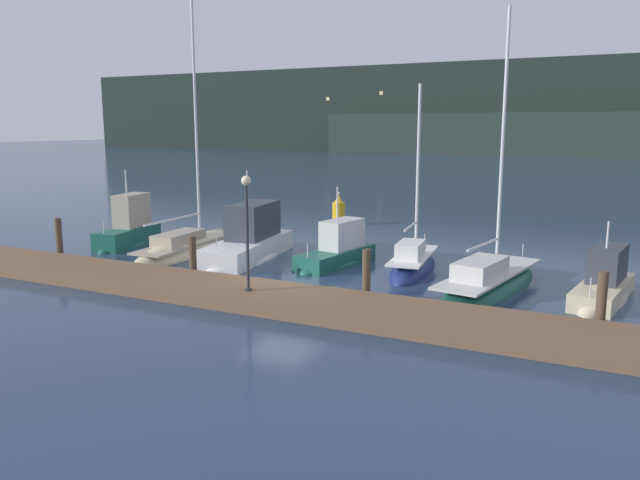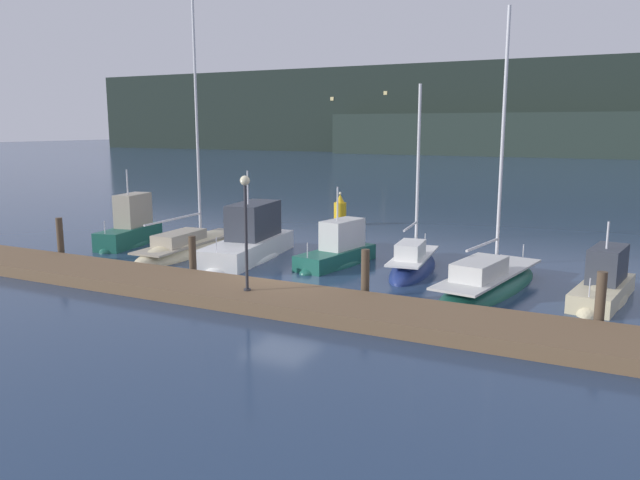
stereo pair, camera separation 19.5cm
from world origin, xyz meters
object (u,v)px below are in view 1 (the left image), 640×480
motorboat_berth_4 (337,257)px  channel_buoy (339,213)px  sailboat_berth_2 (191,250)px  sailboat_berth_6 (488,286)px  motorboat_berth_7 (603,293)px  dock_lamppost (247,214)px  sailboat_berth_5 (413,268)px  motorboat_berth_1 (129,235)px  motorboat_berth_3 (249,248)px

motorboat_berth_4 → channel_buoy: motorboat_berth_4 is taller
sailboat_berth_2 → channel_buoy: size_ratio=6.79×
sailboat_berth_6 → motorboat_berth_7: sailboat_berth_6 is taller
motorboat_berth_7 → dock_lamppost: size_ratio=1.33×
sailboat_berth_5 → dock_lamppost: bearing=-116.3°
motorboat_berth_4 → motorboat_berth_7: size_ratio=0.97×
motorboat_berth_4 → sailboat_berth_6: (6.62, -1.45, -0.20)m
dock_lamppost → channel_buoy: bearing=104.5°
motorboat_berth_1 → motorboat_berth_4: size_ratio=0.97×
motorboat_berth_3 → dock_lamppost: 7.75m
sailboat_berth_5 → motorboat_berth_7: size_ratio=1.60×
motorboat_berth_1 → dock_lamppost: size_ratio=1.26×
sailboat_berth_2 → motorboat_berth_7: size_ratio=2.69×
sailboat_berth_2 → sailboat_berth_6: size_ratio=1.30×
sailboat_berth_6 → channel_buoy: 15.69m
motorboat_berth_1 → motorboat_berth_7: size_ratio=0.95×
motorboat_berth_7 → motorboat_berth_4: bearing=174.3°
sailboat_berth_5 → dock_lamppost: size_ratio=2.13×
sailboat_berth_5 → sailboat_berth_6: (3.34, -1.66, 0.00)m
sailboat_berth_6 → channel_buoy: sailboat_berth_6 is taller
sailboat_berth_2 → motorboat_berth_4: size_ratio=2.76×
motorboat_berth_1 → sailboat_berth_5: sailboat_berth_5 is taller
sailboat_berth_5 → motorboat_berth_1: bearing=-176.9°
motorboat_berth_3 → sailboat_berth_6: 10.75m
sailboat_berth_2 → channel_buoy: sailboat_berth_2 is taller
motorboat_berth_7 → motorboat_berth_1: bearing=178.7°
sailboat_berth_2 → motorboat_berth_4: 7.23m
motorboat_berth_7 → sailboat_berth_5: bearing=170.1°
dock_lamppost → sailboat_berth_5: bearing=63.7°
channel_buoy → motorboat_berth_1: bearing=-122.9°
motorboat_berth_3 → sailboat_berth_6: (10.71, -0.93, -0.33)m
motorboat_berth_1 → channel_buoy: motorboat_berth_1 is taller
sailboat_berth_2 → dock_lamppost: size_ratio=3.57×
channel_buoy → dock_lamppost: size_ratio=0.53×
sailboat_berth_6 → dock_lamppost: 9.02m
sailboat_berth_2 → motorboat_berth_3: 3.13m
motorboat_berth_1 → sailboat_berth_2: size_ratio=0.35×
sailboat_berth_2 → sailboat_berth_5: (10.48, 0.81, 0.04)m
sailboat_berth_2 → motorboat_berth_7: bearing=-1.4°
dock_lamppost → motorboat_berth_3: bearing=122.6°
motorboat_berth_3 → motorboat_berth_4: 4.12m
channel_buoy → dock_lamppost: 17.11m
motorboat_berth_4 → channel_buoy: size_ratio=2.46×
sailboat_berth_5 → sailboat_berth_2: bearing=-175.6°
sailboat_berth_2 → motorboat_berth_4: (7.20, 0.60, 0.24)m
sailboat_berth_5 → sailboat_berth_6: size_ratio=0.77×
motorboat_berth_4 → dock_lamppost: size_ratio=1.29×
motorboat_berth_3 → channel_buoy: (-0.29, 10.25, 0.27)m
motorboat_berth_4 → sailboat_berth_6: sailboat_berth_6 is taller
sailboat_berth_5 → sailboat_berth_6: bearing=-26.4°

